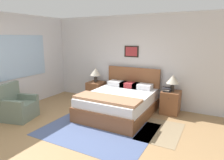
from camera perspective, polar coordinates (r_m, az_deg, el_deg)
The scene contains 14 objects.
ground_plane at distance 4.12m, azimuth -12.87°, elevation -16.76°, with size 16.00×16.00×0.00m, color #99754C.
wall_back at distance 6.03m, azimuth 4.18°, elevation 5.74°, with size 7.32×0.09×2.60m.
wall_left at distance 6.41m, azimuth -22.42°, elevation 5.28°, with size 0.08×5.17×2.60m.
area_rug_main at distance 4.49m, azimuth -4.11°, elevation -13.90°, with size 2.33×1.80×0.01m.
area_rug_bedside at distance 4.53m, azimuth 13.77°, elevation -14.01°, with size 0.82×1.23×0.01m.
bed at distance 5.21m, azimuth 2.04°, elevation -6.42°, with size 1.60×1.97×1.11m.
armchair at distance 5.45m, azimuth -25.35°, elevation -7.00°, with size 0.82×0.83×0.88m.
nightstand_near_window at distance 6.35m, azimuth -4.61°, elevation -3.17°, with size 0.46×0.53×0.59m.
nightstand_by_door at distance 5.50m, azimuth 16.38°, elevation -6.08°, with size 0.46×0.53×0.59m.
table_lamp_near_window at distance 6.25m, azimuth -4.72°, elevation 2.25°, with size 0.33×0.33×0.43m.
table_lamp_by_door at distance 5.37m, azimuth 16.98°, elevation 0.11°, with size 0.33×0.33×0.43m.
book_thick_bottom at distance 5.39m, azimuth 15.40°, elevation -2.92°, with size 0.25×0.28×0.03m.
book_hardcover_middle at distance 5.38m, azimuth 15.42°, elevation -2.60°, with size 0.19×0.24×0.03m.
book_novel_upper at distance 5.37m, azimuth 15.44°, elevation -2.29°, with size 0.25×0.26×0.03m.
Camera 1 is at (2.43, -2.68, 1.98)m, focal length 32.00 mm.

